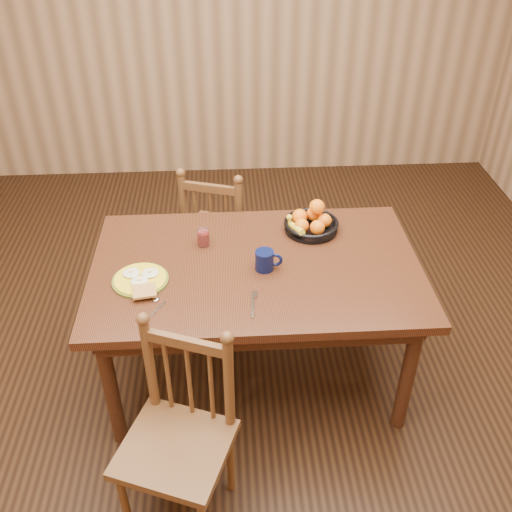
{
  "coord_description": "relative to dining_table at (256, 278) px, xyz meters",
  "views": [
    {
      "loc": [
        -0.14,
        -2.23,
        2.4
      ],
      "look_at": [
        0.0,
        0.0,
        0.8
      ],
      "focal_mm": 40.0,
      "sensor_mm": 36.0,
      "label": 1
    }
  ],
  "objects": [
    {
      "name": "coffee_mug",
      "position": [
        0.04,
        -0.04,
        0.14
      ],
      "size": [
        0.13,
        0.09,
        0.1
      ],
      "color": "black",
      "rests_on": "dining_table"
    },
    {
      "name": "room",
      "position": [
        0.0,
        0.0,
        0.68
      ],
      "size": [
        4.52,
        5.02,
        2.72
      ],
      "color": "black",
      "rests_on": "ground"
    },
    {
      "name": "dining_table",
      "position": [
        0.0,
        0.0,
        0.0
      ],
      "size": [
        1.6,
        1.0,
        0.75
      ],
      "color": "black",
      "rests_on": "ground"
    },
    {
      "name": "fork",
      "position": [
        -0.03,
        -0.29,
        0.09
      ],
      "size": [
        0.04,
        0.18,
        0.0
      ],
      "rotation": [
        0.0,
        0.0,
        -0.07
      ],
      "color": "silver",
      "rests_on": "dining_table"
    },
    {
      "name": "spoon",
      "position": [
        -0.46,
        -0.26,
        0.09
      ],
      "size": [
        0.07,
        0.15,
        0.01
      ],
      "rotation": [
        0.0,
        0.0,
        -0.55
      ],
      "color": "silver",
      "rests_on": "dining_table"
    },
    {
      "name": "chair_far",
      "position": [
        -0.18,
        0.75,
        -0.22
      ],
      "size": [
        0.51,
        0.5,
        0.91
      ],
      "rotation": [
        0.0,
        0.0,
        2.83
      ],
      "color": "#462A15",
      "rests_on": "ground"
    },
    {
      "name": "chair_near",
      "position": [
        -0.36,
        -0.76,
        -0.21
      ],
      "size": [
        0.54,
        0.53,
        0.93
      ],
      "rotation": [
        0.0,
        0.0,
        -0.37
      ],
      "color": "#462A15",
      "rests_on": "ground"
    },
    {
      "name": "juice_glass",
      "position": [
        -0.26,
        0.18,
        0.13
      ],
      "size": [
        0.06,
        0.06,
        0.09
      ],
      "color": "silver",
      "rests_on": "dining_table"
    },
    {
      "name": "breakfast_plate",
      "position": [
        -0.55,
        -0.1,
        0.1
      ],
      "size": [
        0.26,
        0.29,
        0.04
      ],
      "color": "#59601E",
      "rests_on": "dining_table"
    },
    {
      "name": "fruit_bowl",
      "position": [
        0.31,
        0.29,
        0.13
      ],
      "size": [
        0.29,
        0.29,
        0.17
      ],
      "color": "black",
      "rests_on": "dining_table"
    }
  ]
}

